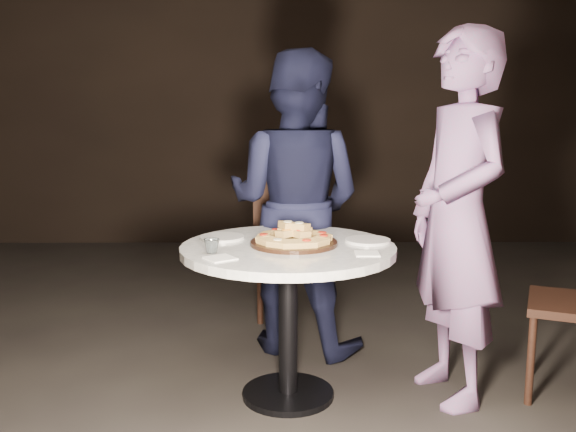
{
  "coord_description": "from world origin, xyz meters",
  "views": [
    {
      "loc": [
        -0.02,
        -2.93,
        1.41
      ],
      "look_at": [
        0.0,
        0.04,
        0.88
      ],
      "focal_mm": 40.0,
      "sensor_mm": 36.0,
      "label": 1
    }
  ],
  "objects": [
    {
      "name": "diner_navy",
      "position": [
        0.05,
        0.66,
        0.85
      ],
      "size": [
        1.0,
        0.9,
        1.7
      ],
      "primitive_type": "imported",
      "rotation": [
        0.0,
        0.0,
        2.77
      ],
      "color": "black",
      "rests_on": "ground"
    },
    {
      "name": "serving_board",
      "position": [
        0.03,
        -0.0,
        0.76
      ],
      "size": [
        0.51,
        0.51,
        0.02
      ],
      "primitive_type": "cylinder",
      "rotation": [
        0.0,
        0.0,
        -0.3
      ],
      "color": "black",
      "rests_on": "table"
    },
    {
      "name": "table",
      "position": [
        0.0,
        -0.01,
        0.61
      ],
      "size": [
        1.24,
        1.24,
        0.75
      ],
      "rotation": [
        0.0,
        0.0,
        0.27
      ],
      "color": "black",
      "rests_on": "ground"
    },
    {
      "name": "floor",
      "position": [
        0.0,
        0.0,
        0.0
      ],
      "size": [
        7.0,
        7.0,
        0.0
      ],
      "primitive_type": "plane",
      "color": "black",
      "rests_on": "ground"
    },
    {
      "name": "napkin_far",
      "position": [
        0.35,
        -0.19,
        0.76
      ],
      "size": [
        0.11,
        0.11,
        0.01
      ],
      "primitive_type": "cube",
      "rotation": [
        0.0,
        0.0,
        -0.01
      ],
      "color": "white",
      "rests_on": "table"
    },
    {
      "name": "diner_teal",
      "position": [
        0.8,
        0.0,
        0.88
      ],
      "size": [
        0.57,
        0.73,
        1.76
      ],
      "primitive_type": "imported",
      "rotation": [
        0.0,
        0.0,
        -1.31
      ],
      "color": "slate",
      "rests_on": "ground"
    },
    {
      "name": "water_glass",
      "position": [
        -0.33,
        -0.17,
        0.79
      ],
      "size": [
        0.07,
        0.07,
        0.06
      ],
      "primitive_type": "imported",
      "rotation": [
        0.0,
        0.0,
        0.03
      ],
      "color": "silver",
      "rests_on": "table"
    },
    {
      "name": "chair_far",
      "position": [
        0.04,
        1.12,
        0.57
      ],
      "size": [
        0.51,
        0.53,
        0.99
      ],
      "rotation": [
        0.0,
        0.0,
        3.05
      ],
      "color": "black",
      "rests_on": "ground"
    },
    {
      "name": "plate_right",
      "position": [
        0.39,
        0.07,
        0.76
      ],
      "size": [
        0.23,
        0.23,
        0.01
      ],
      "primitive_type": "cylinder",
      "rotation": [
        0.0,
        0.0,
        -0.08
      ],
      "color": "white",
      "rests_on": "table"
    },
    {
      "name": "napkin_near",
      "position": [
        -0.29,
        -0.27,
        0.76
      ],
      "size": [
        0.16,
        0.16,
        0.01
      ],
      "primitive_type": "cube",
      "rotation": [
        0.0,
        0.0,
        0.59
      ],
      "color": "white",
      "rests_on": "table"
    },
    {
      "name": "focaccia_pile",
      "position": [
        0.03,
        0.0,
        0.8
      ],
      "size": [
        0.36,
        0.36,
        0.1
      ],
      "rotation": [
        0.0,
        0.0,
        0.28
      ],
      "color": "tan",
      "rests_on": "serving_board"
    },
    {
      "name": "plate_left",
      "position": [
        -0.32,
        0.14,
        0.76
      ],
      "size": [
        0.26,
        0.26,
        0.01
      ],
      "primitive_type": "cylinder",
      "rotation": [
        0.0,
        0.0,
        0.24
      ],
      "color": "white",
      "rests_on": "table"
    }
  ]
}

